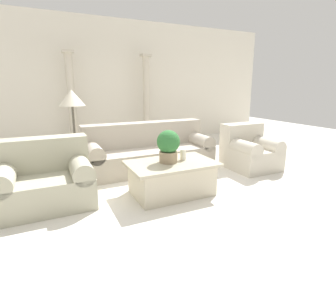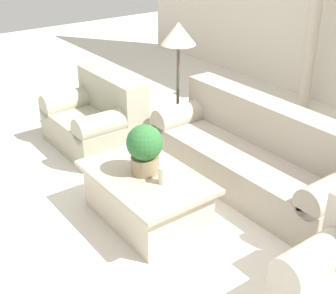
{
  "view_description": "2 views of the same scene",
  "coord_description": "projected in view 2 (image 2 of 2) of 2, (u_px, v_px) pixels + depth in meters",
  "views": [
    {
      "loc": [
        -1.46,
        -3.63,
        1.52
      ],
      "look_at": [
        0.28,
        0.01,
        0.58
      ],
      "focal_mm": 28.0,
      "sensor_mm": 36.0,
      "label": 1
    },
    {
      "loc": [
        3.14,
        -2.44,
        2.58
      ],
      "look_at": [
        0.02,
        -0.12,
        0.61
      ],
      "focal_mm": 50.0,
      "sensor_mm": 36.0,
      "label": 2
    }
  ],
  "objects": [
    {
      "name": "sofa_long",
      "position": [
        255.0,
        155.0,
        4.81
      ],
      "size": [
        2.34,
        0.86,
        0.85
      ],
      "color": "#ADA393",
      "rests_on": "ground_plane"
    },
    {
      "name": "potted_plant",
      "position": [
        145.0,
        148.0,
        4.11
      ],
      "size": [
        0.33,
        0.33,
        0.46
      ],
      "color": "#937F60",
      "rests_on": "coffee_table"
    },
    {
      "name": "pillar_candle",
      "position": [
        163.0,
        175.0,
        4.02
      ],
      "size": [
        0.08,
        0.08,
        0.16
      ],
      "color": "silver",
      "rests_on": "coffee_table"
    },
    {
      "name": "loveseat",
      "position": [
        98.0,
        118.0,
        5.63
      ],
      "size": [
        1.16,
        0.86,
        0.85
      ],
      "color": "#ABA88F",
      "rests_on": "ground_plane"
    },
    {
      "name": "floor_lamp",
      "position": [
        178.0,
        40.0,
        5.31
      ],
      "size": [
        0.4,
        0.4,
        1.47
      ],
      "color": "#4C473D",
      "rests_on": "ground_plane"
    },
    {
      "name": "ground_plane",
      "position": [
        176.0,
        197.0,
        4.72
      ],
      "size": [
        16.0,
        16.0,
        0.0
      ],
      "primitive_type": "plane",
      "color": "silver"
    },
    {
      "name": "coffee_table",
      "position": [
        146.0,
        196.0,
        4.29
      ],
      "size": [
        1.23,
        0.8,
        0.47
      ],
      "color": "beige",
      "rests_on": "ground_plane"
    },
    {
      "name": "column_left",
      "position": [
        313.0,
        26.0,
        6.34
      ],
      "size": [
        0.25,
        0.25,
        2.31
      ],
      "color": "beige",
      "rests_on": "ground_plane"
    }
  ]
}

